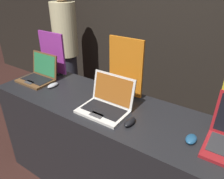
# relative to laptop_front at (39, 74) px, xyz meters

# --- Properties ---
(wall_back) EXTENTS (8.00, 0.05, 2.80)m
(wall_back) POSITION_rel_laptop_front_xyz_m (0.86, 1.42, 0.41)
(wall_back) COLOR black
(wall_back) RESTS_ON ground_plane
(display_counter) EXTENTS (2.14, 0.62, 0.94)m
(display_counter) POSITION_rel_laptop_front_xyz_m (0.86, -0.01, -0.53)
(display_counter) COLOR black
(display_counter) RESTS_ON ground_plane
(laptop_front) EXTENTS (0.32, 0.27, 0.24)m
(laptop_front) POSITION_rel_laptop_front_xyz_m (0.00, 0.00, 0.00)
(laptop_front) COLOR brown
(laptop_front) RESTS_ON display_counter
(mouse_front) EXTENTS (0.06, 0.12, 0.03)m
(mouse_front) POSITION_rel_laptop_front_xyz_m (0.22, -0.03, -0.04)
(mouse_front) COLOR #B2B2B7
(mouse_front) RESTS_ON display_counter
(promo_stand_front) EXTENTS (0.32, 0.07, 0.42)m
(promo_stand_front) POSITION_rel_laptop_front_xyz_m (-0.00, 0.19, 0.14)
(promo_stand_front) COLOR black
(promo_stand_front) RESTS_ON display_counter
(laptop_middle) EXTENTS (0.36, 0.29, 0.25)m
(laptop_middle) POSITION_rel_laptop_front_xyz_m (0.84, -0.07, 0.00)
(laptop_middle) COLOR silver
(laptop_middle) RESTS_ON display_counter
(mouse_middle) EXTENTS (0.06, 0.12, 0.04)m
(mouse_middle) POSITION_rel_laptop_front_xyz_m (1.07, -0.13, -0.04)
(mouse_middle) COLOR black
(mouse_middle) RESTS_ON display_counter
(promo_stand_middle) EXTENTS (0.30, 0.07, 0.49)m
(promo_stand_middle) POSITION_rel_laptop_front_xyz_m (0.84, 0.19, 0.18)
(promo_stand_middle) COLOR black
(promo_stand_middle) RESTS_ON display_counter
(mouse_back) EXTENTS (0.06, 0.10, 0.03)m
(mouse_back) POSITION_rel_laptop_front_xyz_m (1.47, -0.07, -0.04)
(mouse_back) COLOR navy
(mouse_back) RESTS_ON display_counter
(person_bystander) EXTENTS (0.33, 0.33, 1.75)m
(person_bystander) POSITION_rel_laptop_front_xyz_m (-0.54, 0.90, -0.08)
(person_bystander) COLOR #282833
(person_bystander) RESTS_ON ground_plane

